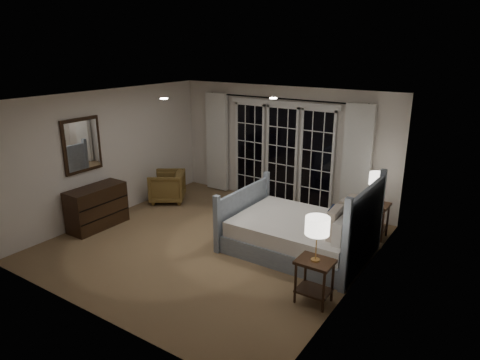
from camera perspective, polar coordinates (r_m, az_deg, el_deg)
The scene contains 20 objects.
floor at distance 7.54m, azimuth -3.63°, elevation -8.36°, with size 5.00×5.00×0.00m, color olive.
ceiling at distance 6.83m, azimuth -4.04°, elevation 10.85°, with size 5.00×5.00×0.00m, color white.
wall_left at distance 8.78m, azimuth -16.94°, elevation 3.35°, with size 0.02×5.00×2.50m, color silver.
wall_right at distance 5.98m, azimuth 15.64°, elevation -3.10°, with size 0.02×5.00×2.50m, color silver.
wall_back at distance 9.13m, azimuth 5.73°, elevation 4.56°, with size 5.00×0.02×2.50m, color silver.
wall_front at distance 5.44m, azimuth -20.04°, elevation -5.65°, with size 5.00×0.02×2.50m, color silver.
french_doors at distance 9.13m, azimuth 5.58°, elevation 3.53°, with size 2.50×0.04×2.20m.
curtain_rod at distance 8.87m, azimuth 5.62°, elevation 10.74°, with size 0.03×0.03×3.50m, color black.
curtain_left at distance 9.91m, azimuth -3.09°, elevation 5.07°, with size 0.55×0.10×2.25m, color white.
curtain_right at distance 8.43m, azimuth 15.27°, elevation 2.20°, with size 0.55×0.10×2.25m, color white.
downlight_a at distance 6.89m, azimuth 4.45°, elevation 10.82°, with size 0.12×0.12×0.01m, color white.
downlight_b at distance 6.92m, azimuth -10.11°, elevation 10.63°, with size 0.12×0.12×0.01m, color white.
bed at distance 7.18m, azimuth 8.23°, elevation -7.03°, with size 2.22×1.59×1.29m.
nightstand_left at distance 5.85m, azimuth 9.90°, elevation -12.36°, with size 0.47×0.38×0.62m.
nightstand_right at distance 7.97m, azimuth 17.43°, elevation -4.44°, with size 0.49×0.39×0.64m.
lamp_left at distance 5.53m, azimuth 10.28°, elevation -6.09°, with size 0.31×0.31×0.61m.
lamp_right at distance 7.75m, azimuth 17.88°, elevation 0.12°, with size 0.29×0.29×0.56m.
armchair at distance 9.49m, azimuth -9.71°, elevation -0.85°, with size 0.72×0.74×0.67m, color brown.
dresser at distance 8.45m, azimuth -18.54°, elevation -3.44°, with size 0.47×1.11×0.79m.
mirror at distance 8.31m, azimuth -20.32°, elevation 4.37°, with size 0.05×0.85×1.00m.
Camera 1 is at (4.14, -5.38, 3.30)m, focal length 32.00 mm.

